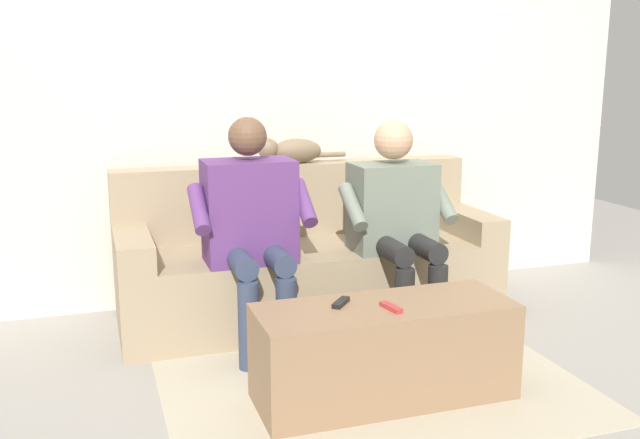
% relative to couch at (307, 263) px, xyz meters
% --- Properties ---
extents(ground_plane, '(8.00, 8.00, 0.00)m').
position_rel_couch_xyz_m(ground_plane, '(0.00, 0.74, -0.30)').
color(ground_plane, gray).
extents(back_wall, '(4.54, 0.06, 2.73)m').
position_rel_couch_xyz_m(back_wall, '(0.00, -0.44, 1.07)').
color(back_wall, beige).
rests_on(back_wall, ground).
extents(couch, '(2.07, 0.74, 0.84)m').
position_rel_couch_xyz_m(couch, '(0.00, 0.00, 0.00)').
color(couch, '#9E896B').
rests_on(couch, ground).
extents(coffee_table, '(1.08, 0.40, 0.41)m').
position_rel_couch_xyz_m(coffee_table, '(0.00, 1.10, -0.09)').
color(coffee_table, '#8C6B4C').
rests_on(coffee_table, ground).
extents(person_left_seated, '(0.58, 0.55, 1.11)m').
position_rel_couch_xyz_m(person_left_seated, '(-0.39, 0.34, 0.33)').
color(person_left_seated, slate).
rests_on(person_left_seated, ground).
extents(person_right_seated, '(0.59, 0.54, 1.14)m').
position_rel_couch_xyz_m(person_right_seated, '(0.39, 0.33, 0.34)').
color(person_right_seated, '#5B3370').
rests_on(person_right_seated, ground).
extents(cat_on_backrest, '(0.52, 0.14, 0.15)m').
position_rel_couch_xyz_m(cat_on_backrest, '(0.02, -0.23, 0.61)').
color(cat_on_backrest, '#756047').
rests_on(cat_on_backrest, couch).
extents(remote_black, '(0.11, 0.12, 0.02)m').
position_rel_couch_xyz_m(remote_black, '(0.17, 1.04, 0.12)').
color(remote_black, black).
rests_on(remote_black, coffee_table).
extents(remote_red, '(0.06, 0.13, 0.02)m').
position_rel_couch_xyz_m(remote_red, '(0.00, 1.16, 0.12)').
color(remote_red, '#B73333').
rests_on(remote_red, coffee_table).
extents(floor_rug, '(1.81, 1.39, 0.01)m').
position_rel_couch_xyz_m(floor_rug, '(0.00, 0.95, -0.30)').
color(floor_rug, '#B7AD93').
rests_on(floor_rug, ground).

